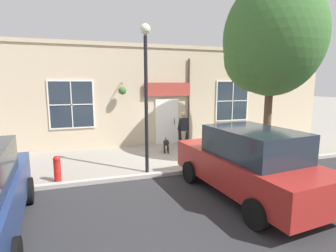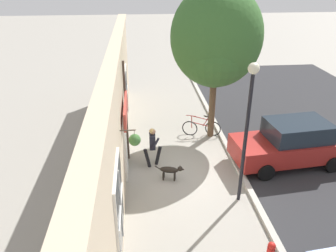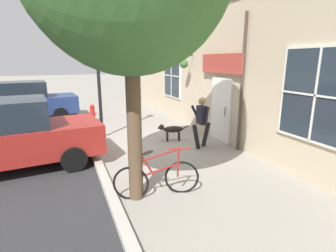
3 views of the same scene
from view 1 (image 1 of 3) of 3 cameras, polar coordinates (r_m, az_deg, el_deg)
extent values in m
plane|color=gray|center=(10.40, 1.92, -6.48)|extent=(90.00, 90.00, 0.00)
cube|color=#B2ADA3|center=(8.61, 6.47, -9.51)|extent=(0.20, 28.00, 0.12)
cube|color=#C6B293|center=(12.26, -1.75, 6.33)|extent=(0.30, 18.00, 4.38)
cube|color=#C6B293|center=(12.35, -1.81, 16.90)|extent=(0.42, 18.00, 0.16)
cube|color=white|center=(12.29, -0.26, 0.99)|extent=(0.10, 1.10, 2.10)
cube|color=#232D38|center=(12.27, -0.22, 0.74)|extent=(0.03, 0.90, 1.90)
cylinder|color=#47382D|center=(12.32, 1.42, 1.00)|extent=(0.03, 0.03, 0.30)
cube|color=#AD3D33|center=(12.07, -0.12, 7.99)|extent=(0.08, 2.20, 0.60)
cylinder|color=#47382D|center=(12.50, 4.53, 5.35)|extent=(0.09, 0.09, 3.94)
cylinder|color=#47382D|center=(11.49, -10.09, 9.18)|extent=(0.44, 0.04, 0.04)
cylinder|color=#47382D|center=(11.31, -9.94, 8.27)|extent=(0.01, 0.01, 0.34)
cone|color=#2D2823|center=(11.31, -9.91, 7.15)|extent=(0.32, 0.32, 0.18)
sphere|color=#3D6B33|center=(11.31, -9.92, 7.61)|extent=(0.34, 0.34, 0.34)
cube|color=white|center=(11.64, -20.23, 4.41)|extent=(0.08, 1.82, 2.02)
cube|color=#232D38|center=(11.61, -20.24, 4.40)|extent=(0.03, 1.70, 1.90)
cube|color=white|center=(11.59, -20.24, 4.39)|extent=(0.04, 0.04, 1.90)
cube|color=white|center=(11.59, -20.24, 4.39)|extent=(0.04, 1.70, 0.04)
cube|color=white|center=(13.64, 13.77, 5.35)|extent=(0.08, 1.82, 2.02)
cube|color=#232D38|center=(13.61, 13.84, 5.34)|extent=(0.03, 1.70, 1.90)
cube|color=white|center=(13.59, 13.88, 5.33)|extent=(0.04, 0.04, 1.90)
cube|color=white|center=(13.59, 13.88, 5.33)|extent=(0.04, 1.70, 0.04)
cylinder|color=black|center=(11.47, 4.07, -3.03)|extent=(0.29, 0.14, 0.77)
cylinder|color=black|center=(11.80, 2.66, -2.67)|extent=(0.29, 0.14, 0.77)
cube|color=black|center=(11.52, 3.39, 0.35)|extent=(0.23, 0.35, 0.56)
sphere|color=#936B4C|center=(11.44, 3.44, 2.41)|extent=(0.21, 0.21, 0.21)
sphere|color=tan|center=(11.47, 3.39, 2.53)|extent=(0.20, 0.20, 0.20)
cylinder|color=black|center=(11.63, 4.39, 0.42)|extent=(0.16, 0.09, 0.57)
cylinder|color=black|center=(11.35, 2.46, 0.31)|extent=(0.33, 0.10, 0.52)
ellipsoid|color=black|center=(10.83, -0.39, -3.64)|extent=(0.70, 0.40, 0.22)
cylinder|color=black|center=(10.70, 0.06, -5.17)|extent=(0.06, 0.06, 0.30)
cylinder|color=black|center=(10.69, -0.73, -5.18)|extent=(0.06, 0.06, 0.30)
cylinder|color=black|center=(11.09, -0.07, -4.66)|extent=(0.06, 0.06, 0.30)
cylinder|color=black|center=(11.08, -0.83, -4.67)|extent=(0.06, 0.06, 0.30)
sphere|color=black|center=(10.43, -0.28, -3.67)|extent=(0.18, 0.18, 0.18)
cone|color=black|center=(10.33, -0.24, -3.91)|extent=(0.12, 0.11, 0.09)
cone|color=black|center=(10.43, -0.01, -3.20)|extent=(0.06, 0.06, 0.07)
cone|color=black|center=(10.42, -0.56, -3.21)|extent=(0.06, 0.06, 0.07)
cylinder|color=black|center=(11.22, -0.51, -2.92)|extent=(0.21, 0.09, 0.14)
cylinder|color=brown|center=(10.21, 20.83, 1.52)|extent=(0.28, 0.28, 3.11)
ellipsoid|color=#38662D|center=(10.25, 21.78, 17.41)|extent=(3.66, 3.29, 4.03)
sphere|color=#38662D|center=(10.04, 19.44, 14.04)|extent=(2.53, 2.53, 2.53)
torus|color=black|center=(11.24, 18.16, -4.01)|extent=(0.67, 0.30, 0.70)
torus|color=black|center=(10.36, 20.89, -5.27)|extent=(0.67, 0.30, 0.70)
cylinder|color=maroon|center=(10.75, 19.53, -3.58)|extent=(0.97, 0.17, 0.28)
cylinder|color=maroon|center=(10.57, 20.05, -3.05)|extent=(0.27, 0.07, 0.46)
cylinder|color=maroon|center=(10.73, 19.49, -1.86)|extent=(0.81, 0.14, 0.24)
cylinder|color=maroon|center=(11.10, 18.43, -2.49)|extent=(0.06, 0.04, 0.58)
cylinder|color=maroon|center=(11.08, 18.42, -0.94)|extent=(0.44, 0.19, 0.03)
ellipsoid|color=black|center=(10.52, 20.13, -1.67)|extent=(0.26, 0.13, 0.12)
cylinder|color=black|center=(7.19, -28.04, -12.34)|extent=(0.64, 0.24, 0.62)
cube|color=maroon|center=(6.96, 16.69, -8.99)|extent=(4.46, 2.19, 0.76)
cube|color=#1E2833|center=(6.62, 18.18, -3.54)|extent=(2.38, 1.77, 0.68)
cylinder|color=black|center=(7.65, 4.84, -9.96)|extent=(0.64, 0.24, 0.62)
cylinder|color=black|center=(8.59, 15.33, -8.09)|extent=(0.64, 0.24, 0.62)
cylinder|color=black|center=(5.64, 18.48, -17.73)|extent=(0.64, 0.24, 0.62)
cylinder|color=black|center=(6.86, 29.79, -13.51)|extent=(0.64, 0.24, 0.62)
cylinder|color=black|center=(8.15, -4.76, 4.25)|extent=(0.11, 0.11, 4.23)
sphere|color=beige|center=(8.27, -4.98, 20.29)|extent=(0.32, 0.32, 0.32)
cylinder|color=red|center=(8.34, -22.94, -9.03)|extent=(0.20, 0.20, 0.62)
sphere|color=red|center=(8.24, -23.09, -6.65)|extent=(0.20, 0.20, 0.20)
cylinder|color=red|center=(8.22, -23.02, -9.08)|extent=(0.10, 0.07, 0.07)
cylinder|color=red|center=(8.45, -22.88, -8.58)|extent=(0.10, 0.07, 0.07)
camera|label=2|loc=(13.43, -51.13, 23.60)|focal=35.00mm
camera|label=3|loc=(12.83, 41.08, 6.29)|focal=28.00mm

